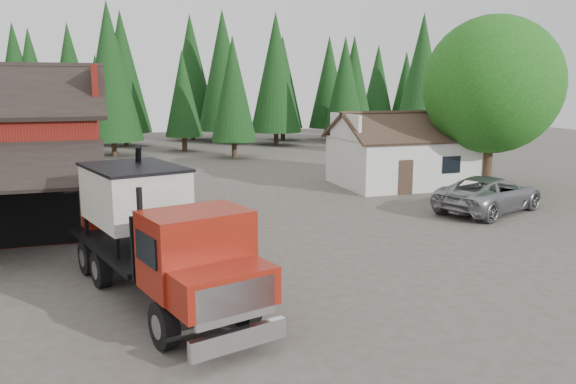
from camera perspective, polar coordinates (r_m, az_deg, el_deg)
name	(u,v)px	position (r m, az deg, el deg)	size (l,w,h in m)	color
ground	(257,266)	(19.60, -3.21, -7.51)	(120.00, 120.00, 0.00)	#4D453C
farmhouse	(403,158)	(36.00, 11.60, 3.36)	(8.60, 6.42, 4.65)	silver
deciduous_tree	(492,90)	(35.45, 20.05, 9.71)	(8.00, 8.00, 10.20)	#382619
conifer_backdrop	(153,146)	(60.51, -13.57, 4.58)	(76.00, 16.00, 16.00)	black
near_pine_b	(233,89)	(49.20, -5.59, 10.36)	(3.96, 3.96, 10.40)	#382619
near_pine_c	(422,77)	(51.51, 13.43, 11.26)	(4.84, 4.84, 12.40)	#382619
near_pine_d	(110,71)	(52.03, -17.66, 11.60)	(5.28, 5.28, 13.40)	#382619
feed_truck	(156,231)	(16.60, -13.28, -3.88)	(5.13, 9.90, 4.32)	black
silver_car	(490,194)	(29.42, 19.80, -0.19)	(2.95, 6.41, 1.78)	#95989C
equip_box	(173,292)	(16.73, -11.56, -9.88)	(0.70, 1.10, 0.60)	maroon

